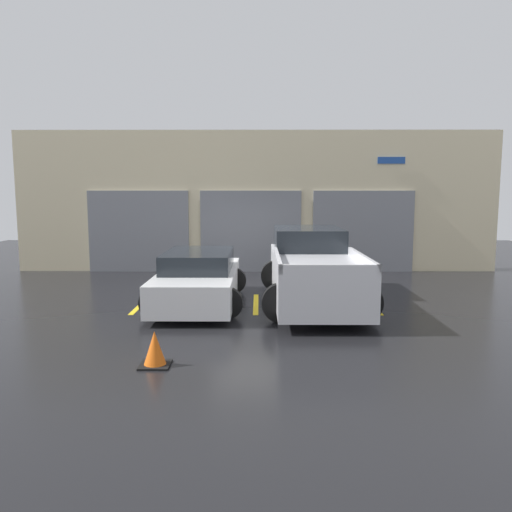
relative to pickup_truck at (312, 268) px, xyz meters
name	(u,v)px	position (x,y,z in m)	size (l,w,h in m)	color
ground_plane	(256,288)	(-1.37, 1.73, -0.83)	(28.00, 28.00, 0.00)	black
shophouse_building	(256,203)	(-1.38, 5.01, 1.47)	(16.14, 0.68, 4.70)	beige
pickup_truck	(312,268)	(0.00, 0.00, 0.00)	(2.49, 5.45, 1.73)	silver
sedan_white	(199,279)	(-2.75, -0.24, -0.22)	(2.21, 4.40, 1.26)	white
parking_stripe_far_left	(142,304)	(-4.12, -0.27, -0.83)	(0.12, 2.20, 0.01)	gold
parking_stripe_left	(256,304)	(-1.37, -0.27, -0.83)	(0.12, 2.20, 0.01)	gold
parking_stripe_centre	(370,304)	(1.37, -0.27, -0.83)	(0.12, 2.20, 0.01)	gold
traffic_cone	(155,350)	(-2.91, -4.56, -0.58)	(0.47, 0.47, 0.55)	black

